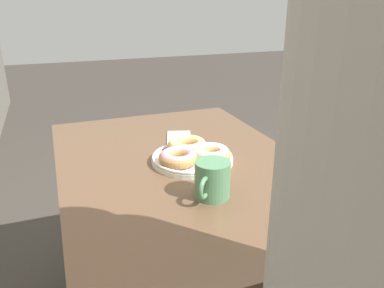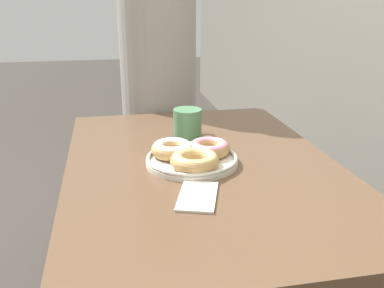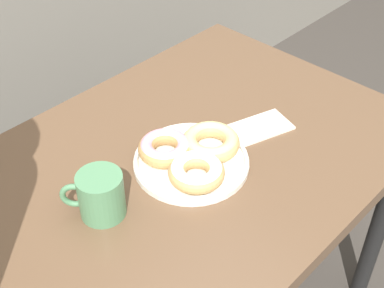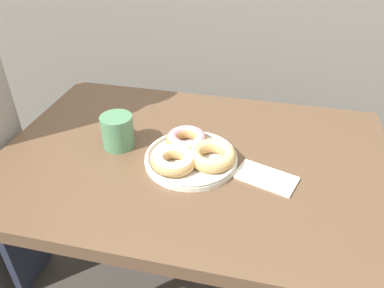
# 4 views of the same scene
# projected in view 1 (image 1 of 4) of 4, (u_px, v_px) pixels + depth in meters

# --- Properties ---
(dining_table) EXTENTS (1.11, 0.76, 0.70)m
(dining_table) POSITION_uv_depth(u_px,v_px,m) (183.00, 185.00, 1.21)
(dining_table) COLOR brown
(dining_table) RESTS_ON ground_plane
(donut_plate) EXTENTS (0.27, 0.27, 0.06)m
(donut_plate) POSITION_uv_depth(u_px,v_px,m) (192.00, 154.00, 1.18)
(donut_plate) COLOR silver
(donut_plate) RESTS_ON dining_table
(coffee_mug) EXTENTS (0.11, 0.11, 0.10)m
(coffee_mug) POSITION_uv_depth(u_px,v_px,m) (212.00, 179.00, 0.96)
(coffee_mug) COLOR #4C7F56
(coffee_mug) RESTS_ON dining_table
(napkin) EXTENTS (0.18, 0.13, 0.01)m
(napkin) POSITION_uv_depth(u_px,v_px,m) (179.00, 139.00, 1.38)
(napkin) COLOR beige
(napkin) RESTS_ON dining_table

